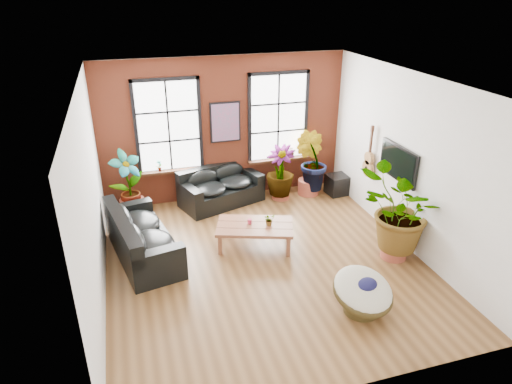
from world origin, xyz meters
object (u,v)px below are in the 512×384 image
sofa_left (140,238)px  papasan_chair (363,292)px  sofa_back (220,187)px  coffee_table (255,227)px

sofa_left → papasan_chair: bearing=-140.5°
sofa_left → papasan_chair: (3.40, -2.76, -0.03)m
sofa_back → papasan_chair: sofa_back is taller
sofa_back → sofa_left: bearing=-155.3°
sofa_back → papasan_chair: 4.91m
coffee_table → sofa_left: bearing=-167.7°
sofa_left → coffee_table: (2.29, -0.27, 0.02)m
sofa_left → coffee_table: 2.30m
sofa_left → coffee_table: size_ratio=1.44×
sofa_left → papasan_chair: sofa_left is taller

